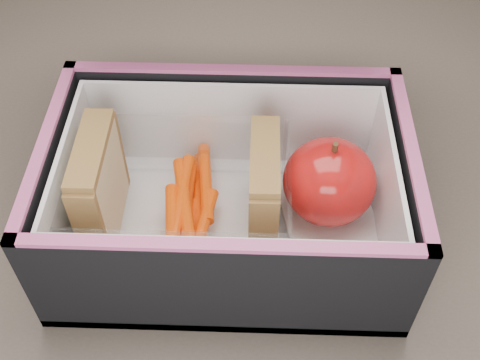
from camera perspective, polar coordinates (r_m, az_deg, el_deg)
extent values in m
cube|color=brown|center=(0.58, 2.75, -5.03)|extent=(1.20, 0.80, 0.03)
cube|color=#CEB686|center=(0.53, -13.89, -0.75)|extent=(0.01, 0.09, 0.09)
cube|color=#B55C62|center=(0.53, -13.05, -1.02)|extent=(0.01, 0.08, 0.09)
cube|color=#CEB686|center=(0.52, -12.33, -0.79)|extent=(0.01, 0.09, 0.09)
cube|color=brown|center=(0.49, -14.08, 2.88)|extent=(0.02, 0.09, 0.01)
cube|color=#CEB686|center=(0.51, 1.42, -1.26)|extent=(0.01, 0.08, 0.09)
cube|color=#B55C62|center=(0.51, 2.21, -1.53)|extent=(0.01, 0.08, 0.08)
cube|color=#CEB686|center=(0.51, 3.03, -1.30)|extent=(0.01, 0.08, 0.09)
cube|color=brown|center=(0.48, 2.39, 2.33)|extent=(0.02, 0.08, 0.01)
cylinder|color=#E54306|center=(0.53, -4.48, -5.87)|extent=(0.02, 0.09, 0.01)
cylinder|color=#E54306|center=(0.54, -5.22, -2.25)|extent=(0.01, 0.09, 0.01)
cylinder|color=#E54306|center=(0.53, -5.56, -1.50)|extent=(0.02, 0.09, 0.01)
cylinder|color=#E54306|center=(0.52, -4.45, -6.58)|extent=(0.01, 0.09, 0.01)
cylinder|color=#E54306|center=(0.56, -3.28, -0.26)|extent=(0.02, 0.09, 0.01)
cylinder|color=#E54306|center=(0.53, -5.35, -1.84)|extent=(0.03, 0.09, 0.01)
cylinder|color=#E54306|center=(0.55, -5.72, -3.30)|extent=(0.03, 0.09, 0.01)
cylinder|color=#E54306|center=(0.52, -3.73, -4.93)|extent=(0.03, 0.09, 0.01)
cylinder|color=#E54306|center=(0.51, -6.45, -4.58)|extent=(0.02, 0.09, 0.01)
cylinder|color=#E54306|center=(0.56, -3.95, -1.14)|extent=(0.02, 0.09, 0.01)
cube|color=white|center=(0.56, 8.25, -3.05)|extent=(0.10, 0.10, 0.01)
ellipsoid|color=maroon|center=(0.53, 8.46, -0.14)|extent=(0.09, 0.09, 0.07)
cylinder|color=#472E19|center=(0.50, 8.99, 3.00)|extent=(0.01, 0.01, 0.01)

